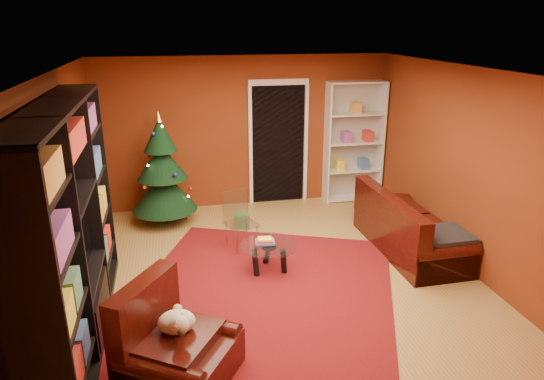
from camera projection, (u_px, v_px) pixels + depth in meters
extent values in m
cube|color=olive|center=(278.00, 278.00, 6.27)|extent=(5.00, 5.50, 0.05)
cube|color=silver|center=(279.00, 68.00, 5.40)|extent=(5.00, 5.50, 0.05)
cube|color=maroon|center=(244.00, 132.00, 8.40)|extent=(5.00, 0.05, 2.60)
cube|color=maroon|center=(56.00, 196.00, 5.35)|extent=(0.05, 5.50, 2.60)
cube|color=maroon|center=(467.00, 169.00, 6.32)|extent=(0.05, 5.50, 2.60)
cube|color=maroon|center=(263.00, 295.00, 5.81)|extent=(4.16, 4.43, 0.02)
cube|color=#287933|center=(242.00, 220.00, 7.74)|extent=(0.28, 0.28, 0.24)
cube|color=maroon|center=(180.00, 212.00, 8.12)|extent=(0.21, 0.21, 0.20)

